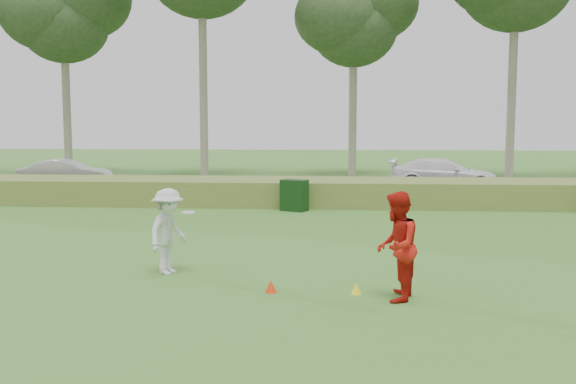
# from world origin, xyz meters

# --- Properties ---
(ground) EXTENTS (120.00, 120.00, 0.00)m
(ground) POSITION_xyz_m (0.00, 0.00, 0.00)
(ground) COLOR #346D24
(ground) RESTS_ON ground
(reed_strip) EXTENTS (80.00, 3.00, 0.90)m
(reed_strip) POSITION_xyz_m (0.00, 12.00, 0.45)
(reed_strip) COLOR #5C722D
(reed_strip) RESTS_ON ground
(park_road) EXTENTS (80.00, 6.00, 0.06)m
(park_road) POSITION_xyz_m (0.00, 17.00, 0.03)
(park_road) COLOR #2D2D2D
(park_road) RESTS_ON ground
(tree_2) EXTENTS (6.50, 6.50, 12.00)m
(tree_2) POSITION_xyz_m (-14.00, 24.00, 8.97)
(tree_2) COLOR gray
(tree_2) RESTS_ON ground
(tree_4) EXTENTS (6.24, 6.24, 11.50)m
(tree_4) POSITION_xyz_m (2.00, 24.50, 8.59)
(tree_4) COLOR gray
(tree_4) RESTS_ON ground
(player_white) EXTENTS (1.00, 1.23, 1.68)m
(player_white) POSITION_xyz_m (-2.11, 0.94, 0.84)
(player_white) COLOR silver
(player_white) RESTS_ON ground
(player_red) EXTENTS (0.87, 1.02, 1.82)m
(player_red) POSITION_xyz_m (2.16, -0.65, 0.91)
(player_red) COLOR red
(player_red) RESTS_ON ground
(cone_orange) EXTENTS (0.20, 0.20, 0.22)m
(cone_orange) POSITION_xyz_m (0.03, -0.32, 0.11)
(cone_orange) COLOR #F1320C
(cone_orange) RESTS_ON ground
(cone_yellow) EXTENTS (0.18, 0.18, 0.20)m
(cone_yellow) POSITION_xyz_m (1.52, -0.31, 0.10)
(cone_yellow) COLOR yellow
(cone_yellow) RESTS_ON ground
(utility_cabinet) EXTENTS (0.99, 0.83, 1.05)m
(utility_cabinet) POSITION_xyz_m (-0.26, 10.14, 0.53)
(utility_cabinet) COLOR black
(utility_cabinet) RESTS_ON ground
(car_mid) EXTENTS (4.08, 1.96, 1.29)m
(car_mid) POSITION_xyz_m (-10.75, 16.18, 0.71)
(car_mid) COLOR silver
(car_mid) RESTS_ON park_road
(car_right) EXTENTS (4.92, 2.58, 1.36)m
(car_right) POSITION_xyz_m (5.79, 16.92, 0.74)
(car_right) COLOR white
(car_right) RESTS_ON park_road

